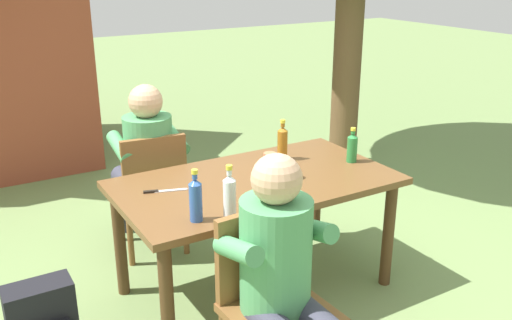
{
  "coord_description": "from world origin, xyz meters",
  "views": [
    {
      "loc": [
        -1.55,
        -2.61,
        1.94
      ],
      "look_at": [
        0.0,
        0.0,
        0.85
      ],
      "focal_mm": 39.55,
      "sensor_mm": 36.0,
      "label": 1
    }
  ],
  "objects": [
    {
      "name": "ground_plane",
      "position": [
        0.0,
        0.0,
        0.0
      ],
      "size": [
        24.0,
        24.0,
        0.0
      ],
      "primitive_type": "plane",
      "color": "#6B844C"
    },
    {
      "name": "dining_table",
      "position": [
        0.0,
        0.0,
        0.64
      ],
      "size": [
        1.61,
        0.9,
        0.73
      ],
      "color": "brown",
      "rests_on": "ground_plane"
    },
    {
      "name": "chair_near_left",
      "position": [
        -0.37,
        -0.75,
        0.49
      ],
      "size": [
        0.46,
        0.46,
        0.87
      ],
      "color": "brown",
      "rests_on": "ground_plane"
    },
    {
      "name": "chair_far_left",
      "position": [
        -0.37,
        0.75,
        0.49
      ],
      "size": [
        0.48,
        0.48,
        0.87
      ],
      "color": "brown",
      "rests_on": "ground_plane"
    },
    {
      "name": "person_in_white_shirt",
      "position": [
        -0.36,
        -0.86,
        0.66
      ],
      "size": [
        0.47,
        0.62,
        1.18
      ],
      "color": "#4C935B",
      "rests_on": "ground_plane"
    },
    {
      "name": "person_in_plaid_shirt",
      "position": [
        -0.36,
        0.86,
        0.66
      ],
      "size": [
        0.47,
        0.62,
        1.18
      ],
      "color": "#4C935B",
      "rests_on": "ground_plane"
    },
    {
      "name": "bottle_clear",
      "position": [
        -0.38,
        -0.38,
        0.85
      ],
      "size": [
        0.06,
        0.06,
        0.28
      ],
      "color": "white",
      "rests_on": "dining_table"
    },
    {
      "name": "bottle_amber",
      "position": [
        0.32,
        0.21,
        0.84
      ],
      "size": [
        0.06,
        0.06,
        0.26
      ],
      "color": "#996019",
      "rests_on": "dining_table"
    },
    {
      "name": "bottle_blue",
      "position": [
        -0.53,
        -0.31,
        0.84
      ],
      "size": [
        0.06,
        0.06,
        0.27
      ],
      "color": "#2D56A3",
      "rests_on": "dining_table"
    },
    {
      "name": "bottle_green",
      "position": [
        0.67,
        -0.05,
        0.82
      ],
      "size": [
        0.06,
        0.06,
        0.22
      ],
      "color": "#287A38",
      "rests_on": "dining_table"
    },
    {
      "name": "cup_steel",
      "position": [
        0.18,
        -0.08,
        0.78
      ],
      "size": [
        0.07,
        0.07,
        0.1
      ],
      "primitive_type": "cylinder",
      "color": "#B2B7BC",
      "rests_on": "dining_table"
    },
    {
      "name": "cup_terracotta",
      "position": [
        0.15,
        0.09,
        0.78
      ],
      "size": [
        0.08,
        0.08,
        0.11
      ],
      "primitive_type": "cylinder",
      "color": "#BC6B47",
      "rests_on": "dining_table"
    },
    {
      "name": "table_knife",
      "position": [
        -0.54,
        0.11,
        0.73
      ],
      "size": [
        0.23,
        0.09,
        0.01
      ],
      "color": "silver",
      "rests_on": "dining_table"
    },
    {
      "name": "backpack_by_near_side",
      "position": [
        -1.25,
        0.05,
        0.19
      ],
      "size": [
        0.34,
        0.24,
        0.38
      ],
      "color": "black",
      "rests_on": "ground_plane"
    }
  ]
}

